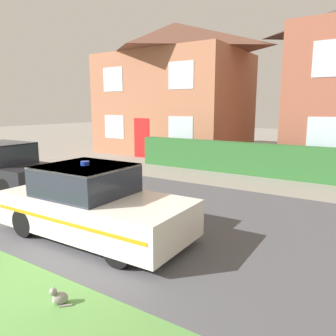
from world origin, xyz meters
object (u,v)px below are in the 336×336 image
at_px(police_car, 94,204).
at_px(cat, 59,297).
at_px(house_left, 175,88).
at_px(neighbour_car_near, 3,167).

relative_size(police_car, cat, 13.82).
bearing_deg(house_left, cat, -63.55).
xyz_separation_m(neighbour_car_near, house_left, (-0.21, 10.90, 3.05)).
bearing_deg(police_car, neighbour_car_near, 165.65).
distance_m(cat, neighbour_car_near, 7.60).
relative_size(cat, neighbour_car_near, 0.08).
height_order(police_car, cat, police_car).
xyz_separation_m(police_car, cat, (1.38, -2.02, -0.58)).
distance_m(police_car, neighbour_car_near, 5.60).
distance_m(neighbour_car_near, house_left, 11.32).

